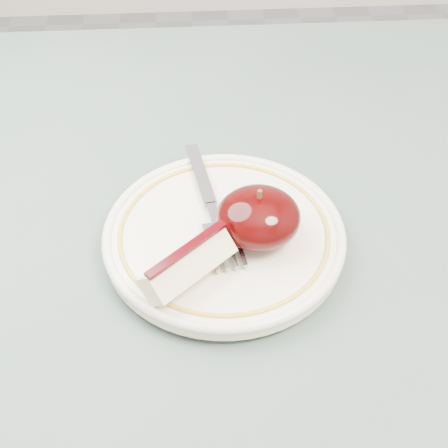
{
  "coord_description": "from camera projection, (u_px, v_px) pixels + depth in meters",
  "views": [
    {
      "loc": [
        -0.02,
        -0.33,
        1.16
      ],
      "look_at": [
        0.01,
        0.05,
        0.78
      ],
      "focal_mm": 50.0,
      "sensor_mm": 36.0,
      "label": 1
    }
  ],
  "objects": [
    {
      "name": "apple_wedge",
      "position": [
        188.0,
        264.0,
        0.5
      ],
      "size": [
        0.08,
        0.08,
        0.04
      ],
      "rotation": [
        0.0,
        0.0,
        0.72
      ],
      "color": "beige",
      "rests_on": "plate"
    },
    {
      "name": "plate",
      "position": [
        224.0,
        235.0,
        0.55
      ],
      "size": [
        0.21,
        0.21,
        0.02
      ],
      "color": "beige",
      "rests_on": "table"
    },
    {
      "name": "table",
      "position": [
        219.0,
        344.0,
        0.59
      ],
      "size": [
        0.9,
        0.9,
        0.75
      ],
      "color": "brown",
      "rests_on": "ground"
    },
    {
      "name": "fork",
      "position": [
        211.0,
        205.0,
        0.56
      ],
      "size": [
        0.05,
        0.17,
        0.0
      ],
      "rotation": [
        0.0,
        0.0,
        1.75
      ],
      "color": "gray",
      "rests_on": "plate"
    },
    {
      "name": "apple_half",
      "position": [
        258.0,
        217.0,
        0.53
      ],
      "size": [
        0.07,
        0.07,
        0.05
      ],
      "color": "black",
      "rests_on": "plate"
    }
  ]
}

